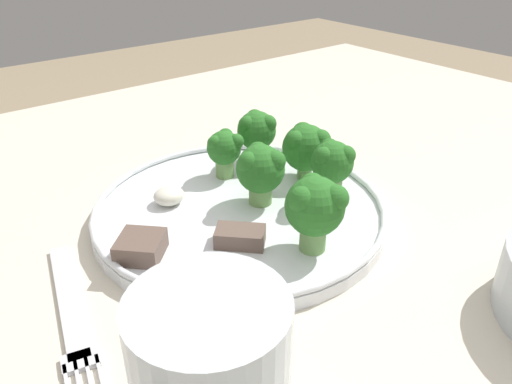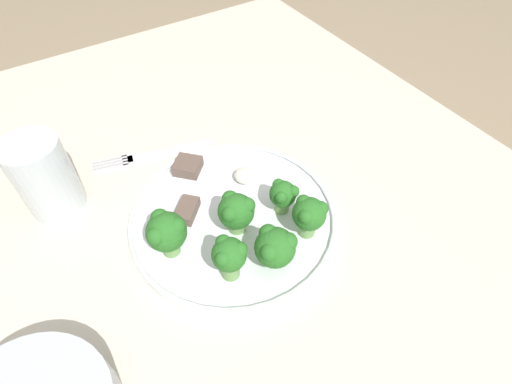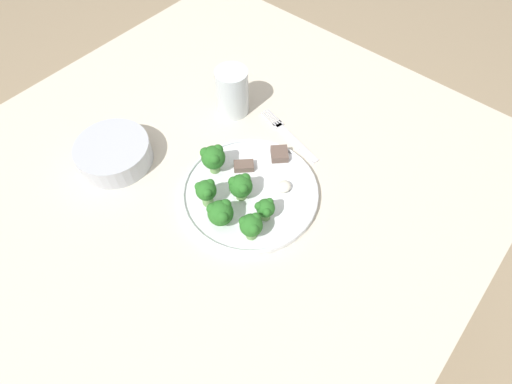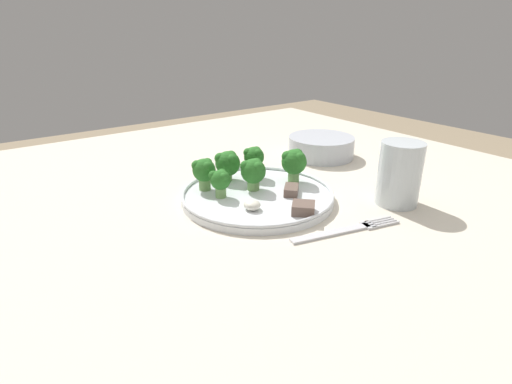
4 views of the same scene
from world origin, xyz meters
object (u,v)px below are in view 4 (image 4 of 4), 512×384
(dinner_plate, at_px, (258,195))
(fork, at_px, (345,230))
(cream_bowl, at_px, (321,147))
(drinking_glass, at_px, (399,177))

(dinner_plate, relative_size, fork, 1.46)
(dinner_plate, height_order, fork, dinner_plate)
(dinner_plate, height_order, cream_bowl, cream_bowl)
(fork, bearing_deg, cream_bowl, 140.96)
(dinner_plate, distance_m, drinking_glass, 0.25)
(fork, bearing_deg, dinner_plate, -168.25)
(dinner_plate, xyz_separation_m, cream_bowl, (-0.12, 0.28, 0.01))
(dinner_plate, relative_size, drinking_glass, 2.45)
(dinner_plate, height_order, drinking_glass, drinking_glass)
(fork, xyz_separation_m, cream_bowl, (-0.30, 0.24, 0.02))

